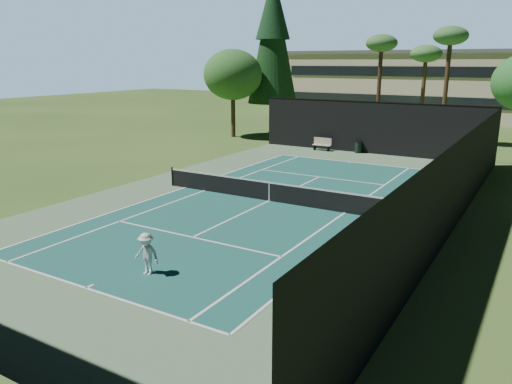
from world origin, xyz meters
TOP-DOWN VIEW (x-y plane):
  - ground at (0.00, 0.00)m, footprint 160.00×160.00m
  - apron_slab at (0.00, 0.00)m, footprint 18.00×32.00m
  - court_surface at (0.00, 0.00)m, footprint 10.97×23.77m
  - court_lines at (0.00, 0.00)m, footprint 11.07×23.87m
  - tennis_net at (0.00, 0.00)m, footprint 12.90×0.10m
  - fence at (0.00, 0.06)m, footprint 18.04×32.05m
  - player at (0.92, -10.05)m, footprint 0.98×0.60m
  - tennis_ball_b at (-3.63, 3.43)m, footprint 0.07×0.07m
  - tennis_ball_c at (2.16, 2.55)m, footprint 0.06×0.06m
  - tennis_ball_d at (-4.30, 5.20)m, footprint 0.07×0.07m
  - park_bench at (-3.72, 15.35)m, footprint 1.50×0.45m
  - trash_bin at (-0.82, 15.75)m, footprint 0.56×0.56m
  - pine_tree at (-12.00, 22.00)m, footprint 4.80×4.80m
  - palm_a at (-2.00, 24.00)m, footprint 2.80×2.80m
  - palm_b at (1.50, 26.00)m, footprint 2.80×2.80m
  - palm_c at (4.00, 23.00)m, footprint 2.80×2.80m
  - decid_tree_c at (-14.00, 18.00)m, footprint 5.44×5.44m
  - campus_building at (0.00, 45.98)m, footprint 40.50×12.50m

SIDE VIEW (x-z plane):
  - ground at x=0.00m, z-range 0.00..0.00m
  - apron_slab at x=0.00m, z-range 0.00..0.01m
  - court_surface at x=0.00m, z-range 0.01..0.02m
  - court_lines at x=0.00m, z-range 0.02..0.02m
  - tennis_ball_c at x=2.16m, z-range 0.00..0.06m
  - tennis_ball_d at x=-4.30m, z-range 0.00..0.07m
  - tennis_ball_b at x=-3.63m, z-range 0.00..0.07m
  - trash_bin at x=-0.82m, z-range 0.01..0.95m
  - park_bench at x=-3.72m, z-range 0.03..1.06m
  - tennis_net at x=0.00m, z-range 0.01..1.11m
  - player at x=0.92m, z-range 0.00..1.47m
  - fence at x=0.00m, z-range -0.01..4.02m
  - campus_building at x=0.00m, z-range 0.06..8.36m
  - decid_tree_c at x=-14.00m, z-range 1.72..9.81m
  - palm_b at x=1.50m, z-range 3.15..11.57m
  - palm_a at x=-2.00m, z-range 3.53..12.85m
  - palm_c at x=4.00m, z-range 3.72..13.49m
  - pine_tree at x=-12.00m, z-range 2.05..17.05m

